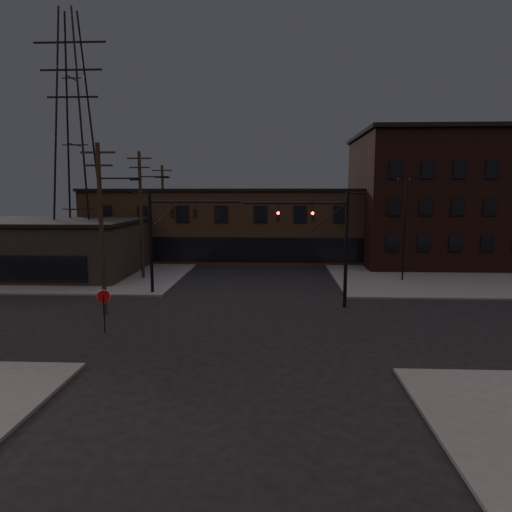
# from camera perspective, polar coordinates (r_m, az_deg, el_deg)

# --- Properties ---
(ground) EXTENTS (140.00, 140.00, 0.00)m
(ground) POSITION_cam_1_polar(r_m,az_deg,el_deg) (27.90, -1.10, -8.54)
(ground) COLOR black
(ground) RESTS_ON ground
(sidewalk_ne) EXTENTS (30.00, 30.00, 0.15)m
(sidewalk_ne) POSITION_cam_1_polar(r_m,az_deg,el_deg) (53.30, 24.94, -1.23)
(sidewalk_ne) COLOR #474744
(sidewalk_ne) RESTS_ON ground
(sidewalk_nw) EXTENTS (30.00, 30.00, 0.15)m
(sidewalk_nw) POSITION_cam_1_polar(r_m,az_deg,el_deg) (54.74, -23.11, -0.90)
(sidewalk_nw) COLOR #474744
(sidewalk_nw) RESTS_ON ground
(building_row) EXTENTS (40.00, 12.00, 8.00)m
(building_row) POSITION_cam_1_polar(r_m,az_deg,el_deg) (54.85, 0.81, 3.89)
(building_row) COLOR #4E3A29
(building_row) RESTS_ON ground
(building_right) EXTENTS (22.00, 16.00, 14.00)m
(building_right) POSITION_cam_1_polar(r_m,az_deg,el_deg) (56.44, 23.82, 6.38)
(building_right) COLOR black
(building_right) RESTS_ON ground
(building_left) EXTENTS (16.00, 12.00, 5.00)m
(building_left) POSITION_cam_1_polar(r_m,az_deg,el_deg) (48.22, -24.20, 0.82)
(building_left) COLOR black
(building_left) RESTS_ON ground
(traffic_signal_near) EXTENTS (7.12, 0.24, 8.00)m
(traffic_signal_near) POSITION_cam_1_polar(r_m,az_deg,el_deg) (31.53, 9.19, 2.43)
(traffic_signal_near) COLOR black
(traffic_signal_near) RESTS_ON ground
(traffic_signal_far) EXTENTS (7.12, 0.24, 8.00)m
(traffic_signal_far) POSITION_cam_1_polar(r_m,az_deg,el_deg) (35.82, -11.07, 3.17)
(traffic_signal_far) COLOR black
(traffic_signal_far) RESTS_ON ground
(stop_sign) EXTENTS (0.72, 0.33, 2.48)m
(stop_sign) POSITION_cam_1_polar(r_m,az_deg,el_deg) (27.25, -18.51, -5.35)
(stop_sign) COLOR black
(stop_sign) RESTS_ON ground
(utility_pole_near) EXTENTS (3.70, 0.28, 11.00)m
(utility_pole_near) POSITION_cam_1_polar(r_m,az_deg,el_deg) (30.86, -18.68, 3.73)
(utility_pole_near) COLOR black
(utility_pole_near) RESTS_ON ground
(utility_pole_mid) EXTENTS (3.70, 0.28, 11.50)m
(utility_pole_mid) POSITION_cam_1_polar(r_m,az_deg,el_deg) (42.51, -14.09, 5.32)
(utility_pole_mid) COLOR black
(utility_pole_mid) RESTS_ON ground
(utility_pole_far) EXTENTS (2.20, 0.28, 11.00)m
(utility_pole_far) POSITION_cam_1_polar(r_m,az_deg,el_deg) (54.37, -11.52, 5.57)
(utility_pole_far) COLOR black
(utility_pole_far) RESTS_ON ground
(transmission_tower) EXTENTS (7.00, 7.00, 25.00)m
(transmission_tower) POSITION_cam_1_polar(r_m,az_deg,el_deg) (49.07, -21.67, 12.79)
(transmission_tower) COLOR black
(transmission_tower) RESTS_ON ground
(lot_light_a) EXTENTS (1.50, 0.28, 9.14)m
(lot_light_a) POSITION_cam_1_polar(r_m,az_deg,el_deg) (42.27, 18.11, 4.32)
(lot_light_a) COLOR black
(lot_light_a) RESTS_ON ground
(lot_light_b) EXTENTS (1.50, 0.28, 9.14)m
(lot_light_b) POSITION_cam_1_polar(r_m,az_deg,el_deg) (48.88, 23.37, 4.50)
(lot_light_b) COLOR black
(lot_light_b) RESTS_ON ground
(parked_car_lot_a) EXTENTS (4.98, 3.30, 1.57)m
(parked_car_lot_a) POSITION_cam_1_polar(r_m,az_deg,el_deg) (50.24, 16.86, -0.35)
(parked_car_lot_a) COLOR black
(parked_car_lot_a) RESTS_ON sidewalk_ne
(parked_car_lot_b) EXTENTS (4.90, 2.27, 1.38)m
(parked_car_lot_b) POSITION_cam_1_polar(r_m,az_deg,el_deg) (50.77, 21.40, -0.59)
(parked_car_lot_b) COLOR silver
(parked_car_lot_b) RESTS_ON sidewalk_ne
(car_crossing) EXTENTS (1.69, 4.66, 1.53)m
(car_crossing) POSITION_cam_1_polar(r_m,az_deg,el_deg) (52.31, 1.32, 0.12)
(car_crossing) COLOR black
(car_crossing) RESTS_ON ground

